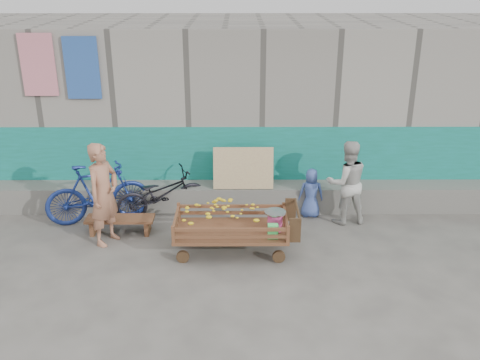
{
  "coord_description": "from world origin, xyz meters",
  "views": [
    {
      "loc": [
        0.21,
        -6.09,
        3.95
      ],
      "look_at": [
        0.24,
        1.2,
        1.0
      ],
      "focal_mm": 40.0,
      "sensor_mm": 36.0,
      "label": 1
    }
  ],
  "objects_px": {
    "banana_cart": "(229,220)",
    "child": "(311,193)",
    "vendor_man": "(104,194)",
    "bicycle_dark": "(161,194)",
    "bench": "(120,222)",
    "woman": "(347,182)",
    "bicycle_blue": "(98,193)"
  },
  "relations": [
    {
      "from": "banana_cart",
      "to": "bicycle_blue",
      "type": "xyz_separation_m",
      "value": [
        -2.14,
        1.04,
        -0.01
      ]
    },
    {
      "from": "vendor_man",
      "to": "bicycle_blue",
      "type": "bearing_deg",
      "value": 48.82
    },
    {
      "from": "vendor_man",
      "to": "bicycle_dark",
      "type": "relative_size",
      "value": 1.02
    },
    {
      "from": "bench",
      "to": "vendor_man",
      "type": "relative_size",
      "value": 0.67
    },
    {
      "from": "bench",
      "to": "woman",
      "type": "bearing_deg",
      "value": 6.11
    },
    {
      "from": "bench",
      "to": "bicycle_blue",
      "type": "bearing_deg",
      "value": 135.1
    },
    {
      "from": "vendor_man",
      "to": "bicycle_dark",
      "type": "height_order",
      "value": "vendor_man"
    },
    {
      "from": "bench",
      "to": "bicycle_blue",
      "type": "height_order",
      "value": "bicycle_blue"
    },
    {
      "from": "child",
      "to": "bicycle_dark",
      "type": "distance_m",
      "value": 2.49
    },
    {
      "from": "child",
      "to": "bicycle_blue",
      "type": "height_order",
      "value": "bicycle_blue"
    },
    {
      "from": "banana_cart",
      "to": "vendor_man",
      "type": "height_order",
      "value": "vendor_man"
    },
    {
      "from": "vendor_man",
      "to": "bicycle_dark",
      "type": "xyz_separation_m",
      "value": [
        0.72,
        0.89,
        -0.38
      ]
    },
    {
      "from": "vendor_man",
      "to": "bicycle_dark",
      "type": "distance_m",
      "value": 1.2
    },
    {
      "from": "woman",
      "to": "child",
      "type": "height_order",
      "value": "woman"
    },
    {
      "from": "banana_cart",
      "to": "bench",
      "type": "distance_m",
      "value": 1.86
    },
    {
      "from": "banana_cart",
      "to": "child",
      "type": "distance_m",
      "value": 1.82
    },
    {
      "from": "banana_cart",
      "to": "woman",
      "type": "relative_size",
      "value": 1.29
    },
    {
      "from": "banana_cart",
      "to": "child",
      "type": "bearing_deg",
      "value": 41.95
    },
    {
      "from": "bicycle_dark",
      "to": "bicycle_blue",
      "type": "xyz_separation_m",
      "value": [
        -1.0,
        -0.18,
        0.1
      ]
    },
    {
      "from": "bicycle_blue",
      "to": "banana_cart",
      "type": "bearing_deg",
      "value": -134.23
    },
    {
      "from": "woman",
      "to": "child",
      "type": "distance_m",
      "value": 0.64
    },
    {
      "from": "banana_cart",
      "to": "child",
      "type": "relative_size",
      "value": 2.13
    },
    {
      "from": "bench",
      "to": "child",
      "type": "height_order",
      "value": "child"
    },
    {
      "from": "woman",
      "to": "banana_cart",
      "type": "bearing_deg",
      "value": 19.12
    },
    {
      "from": "vendor_man",
      "to": "bench",
      "type": "bearing_deg",
      "value": 2.0
    },
    {
      "from": "bench",
      "to": "banana_cart",
      "type": "bearing_deg",
      "value": -19.66
    },
    {
      "from": "vendor_man",
      "to": "bicycle_blue",
      "type": "height_order",
      "value": "vendor_man"
    },
    {
      "from": "vendor_man",
      "to": "woman",
      "type": "bearing_deg",
      "value": -52.98
    },
    {
      "from": "banana_cart",
      "to": "child",
      "type": "xyz_separation_m",
      "value": [
        1.35,
        1.21,
        -0.1
      ]
    },
    {
      "from": "vendor_man",
      "to": "woman",
      "type": "distance_m",
      "value": 3.8
    },
    {
      "from": "bench",
      "to": "bicycle_dark",
      "type": "height_order",
      "value": "bicycle_dark"
    },
    {
      "from": "woman",
      "to": "child",
      "type": "bearing_deg",
      "value": -30.62
    }
  ]
}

